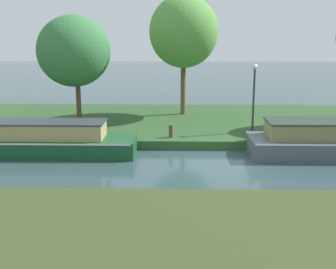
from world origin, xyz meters
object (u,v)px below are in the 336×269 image
forest_barge (23,140)px  willow_tree_centre (184,32)px  slate_narrowboat (316,141)px  mooring_post_far (31,130)px  lamp_post (254,91)px  willow_tree_left (74,51)px  mooring_post_near (171,131)px

forest_barge → willow_tree_centre: (6.88, 7.09, 4.45)m
slate_narrowboat → mooring_post_far: size_ratio=8.98×
slate_narrowboat → willow_tree_centre: bearing=127.9°
lamp_post → mooring_post_far: 10.55m
willow_tree_left → mooring_post_far: (-1.33, -3.50, -3.41)m
lamp_post → mooring_post_near: lamp_post is taller
willow_tree_left → mooring_post_near: willow_tree_left is taller
mooring_post_far → forest_barge: bearing=-84.0°
slate_narrowboat → lamp_post: (-2.22, 2.74, 1.75)m
willow_tree_left → mooring_post_far: size_ratio=8.97×
willow_tree_left → willow_tree_centre: 6.14m
slate_narrowboat → mooring_post_near: (-6.11, 1.57, 0.03)m
lamp_post → mooring_post_far: bearing=-173.5°
forest_barge → willow_tree_left: (1.17, 5.07, 3.48)m
forest_barge → slate_narrowboat: bearing=0.0°
lamp_post → mooring_post_near: 4.42m
forest_barge → mooring_post_near: (6.28, 1.57, 0.04)m
willow_tree_centre → mooring_post_far: 9.96m
forest_barge → slate_narrowboat: size_ratio=1.73×
forest_barge → willow_tree_centre: bearing=45.8°
slate_narrowboat → lamp_post: bearing=128.9°
willow_tree_left → mooring_post_far: willow_tree_left is taller
slate_narrowboat → mooring_post_near: bearing=165.6°
lamp_post → mooring_post_near: size_ratio=5.66×
mooring_post_far → lamp_post: bearing=6.5°
mooring_post_near → slate_narrowboat: bearing=-14.4°
slate_narrowboat → willow_tree_left: 12.80m
forest_barge → lamp_post: size_ratio=2.99×
mooring_post_near → mooring_post_far: 6.44m
forest_barge → willow_tree_centre: willow_tree_centre is taller
mooring_post_near → mooring_post_far: mooring_post_far is taller
forest_barge → mooring_post_far: size_ratio=15.54×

